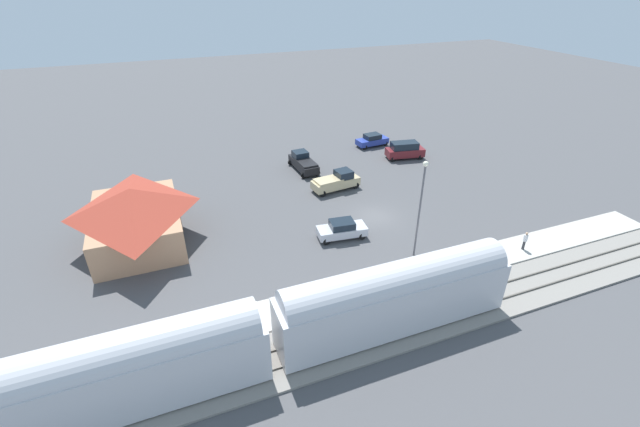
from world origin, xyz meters
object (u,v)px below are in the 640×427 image
passenger_train (270,329)px  pickup_black (303,162)px  sedan_blue (372,140)px  light_pole_near_platform (421,200)px  suv_maroon (405,150)px  sedan_silver (342,229)px  station_building (135,214)px  pedestrian_on_platform (525,240)px  pickup_tan (336,181)px

passenger_train → pickup_black: size_ratio=6.06×
sedan_blue → light_pole_near_platform: size_ratio=0.53×
suv_maroon → light_pole_near_platform: bearing=150.9°
sedan_silver → light_pole_near_platform: 8.15m
station_building → sedan_silver: (-6.32, -17.30, -1.86)m
sedan_blue → sedan_silver: (-20.17, 13.65, 0.00)m
pedestrian_on_platform → pickup_tan: pickup_tan is taller
passenger_train → pickup_tan: size_ratio=5.95×
sedan_silver → light_pole_near_platform: bearing=-136.2°
suv_maroon → pickup_tan: bearing=113.6°
station_building → pedestrian_on_platform: 34.24m
passenger_train → pickup_black: bearing=-23.2°
sedan_blue → pickup_black: pickup_black is taller
passenger_train → suv_maroon: 36.61m
pedestrian_on_platform → sedan_silver: 15.92m
station_building → suv_maroon: size_ratio=2.23×
suv_maroon → passenger_train: bearing=135.9°
suv_maroon → station_building: bearing=104.2°
pedestrian_on_platform → passenger_train: bearing=99.0°
suv_maroon → pickup_black: bearing=84.9°
passenger_train → station_building: bearing=22.3°
pickup_tan → sedan_silver: pickup_tan is taller
pedestrian_on_platform → suv_maroon: bearing=-4.3°
sedan_blue → sedan_silver: 24.36m
pedestrian_on_platform → sedan_silver: bearing=60.1°
passenger_train → sedan_silver: (11.68, -9.93, -1.98)m
pedestrian_on_platform → sedan_blue: 28.10m
station_building → pickup_tan: station_building is taller
station_building → sedan_silver: size_ratio=2.46×
passenger_train → pedestrian_on_platform: 24.08m
sedan_blue → sedan_silver: bearing=145.9°
suv_maroon → light_pole_near_platform: (-19.48, 10.84, 4.29)m
station_building → sedan_blue: bearing=-65.9°
suv_maroon → pickup_black: 13.73m
passenger_train → light_pole_near_platform: light_pole_near_platform is taller
passenger_train → sedan_blue: 39.68m
pickup_black → sedan_silver: (-15.82, 1.83, -0.15)m
passenger_train → pickup_black: 29.96m
passenger_train → light_pole_near_platform: 16.31m
station_building → suv_maroon: station_building is taller
sedan_silver → passenger_train: bearing=139.6°
pickup_black → passenger_train: bearing=156.8°
pedestrian_on_platform → suv_maroon: suv_maroon is taller
passenger_train → station_building: passenger_train is taller
sedan_blue → pickup_tan: bearing=136.8°
pickup_tan → light_pole_near_platform: bearing=-175.3°
sedan_silver → suv_maroon: bearing=-46.7°
sedan_blue → light_pole_near_platform: (-25.05, 8.98, 4.56)m
pickup_tan → sedan_blue: bearing=-43.2°
pickup_tan → sedan_silver: size_ratio=1.20×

